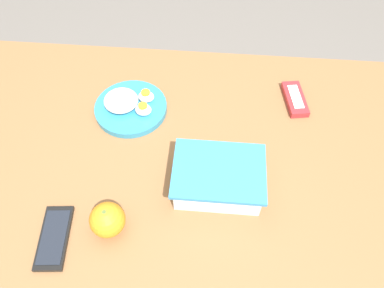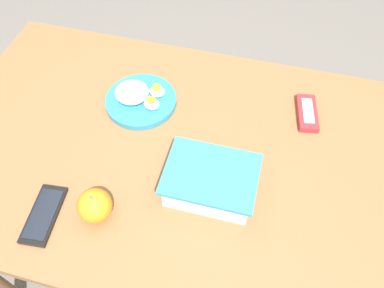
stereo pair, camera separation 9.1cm
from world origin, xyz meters
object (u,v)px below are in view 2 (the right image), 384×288
(orange_fruit, at_px, (95,206))
(rice_plate, at_px, (140,98))
(cell_phone, at_px, (44,215))
(candy_bar, at_px, (307,113))
(food_container, at_px, (210,182))

(orange_fruit, xyz_separation_m, rice_plate, (0.02, -0.34, -0.02))
(orange_fruit, xyz_separation_m, cell_phone, (0.11, 0.04, -0.03))
(candy_bar, bearing_deg, orange_fruit, 43.62)
(rice_plate, height_order, candy_bar, rice_plate)
(food_container, height_order, orange_fruit, orange_fruit)
(food_container, relative_size, candy_bar, 1.61)
(food_container, bearing_deg, cell_phone, 24.83)
(orange_fruit, distance_m, rice_plate, 0.34)
(food_container, relative_size, cell_phone, 1.40)
(orange_fruit, height_order, rice_plate, orange_fruit)
(cell_phone, bearing_deg, orange_fruit, -162.67)
(food_container, height_order, cell_phone, food_container)
(cell_phone, bearing_deg, rice_plate, -104.33)
(orange_fruit, bearing_deg, rice_plate, -86.91)
(orange_fruit, distance_m, candy_bar, 0.59)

